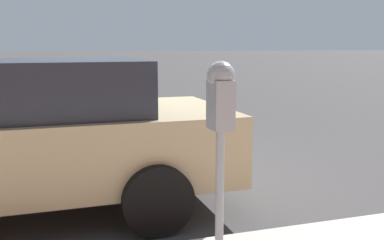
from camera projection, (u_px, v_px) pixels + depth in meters
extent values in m
plane|color=#3D3A3A|center=(137.00, 178.00, 5.66)|extent=(220.00, 220.00, 0.00)
cylinder|color=gray|center=(220.00, 196.00, 3.18)|extent=(0.06, 0.06, 0.96)
cube|color=gray|center=(221.00, 105.00, 3.07)|extent=(0.20, 0.14, 0.34)
sphere|color=gray|center=(221.00, 75.00, 3.03)|extent=(0.19, 0.19, 0.19)
cube|color=#B21919|center=(215.00, 109.00, 3.17)|extent=(0.01, 0.11, 0.12)
cube|color=black|center=(215.00, 92.00, 3.16)|extent=(0.01, 0.10, 0.08)
cylinder|color=black|center=(157.00, 200.00, 3.95)|extent=(0.23, 0.64, 0.64)
cylinder|color=black|center=(123.00, 154.00, 5.59)|extent=(0.23, 0.64, 0.64)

